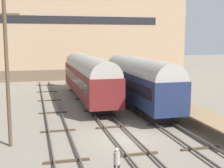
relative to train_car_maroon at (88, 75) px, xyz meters
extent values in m
plane|color=slate|center=(0.00, -13.95, -2.87)|extent=(200.00, 200.00, 0.00)
cube|color=#4C4742|center=(-4.92, -13.95, -2.69)|extent=(0.08, 60.00, 0.16)
cube|color=#4C4742|center=(-3.48, -13.95, -2.69)|extent=(0.08, 60.00, 0.16)
cube|color=#3D2D1E|center=(-4.20, -16.95, -2.82)|extent=(2.60, 0.24, 0.10)
cube|color=#3D2D1E|center=(-4.20, -10.95, -2.82)|extent=(2.60, 0.24, 0.10)
cube|color=#3D2D1E|center=(-4.20, -4.95, -2.82)|extent=(2.60, 0.24, 0.10)
cube|color=#3D2D1E|center=(-4.20, 1.05, -2.82)|extent=(2.60, 0.24, 0.10)
cube|color=#3D2D1E|center=(-4.20, 7.05, -2.82)|extent=(2.60, 0.24, 0.10)
cube|color=#3D2D1E|center=(-4.20, 13.05, -2.82)|extent=(2.60, 0.24, 0.10)
cube|color=#4C4742|center=(-0.72, -13.95, -2.69)|extent=(0.08, 60.00, 0.16)
cube|color=#4C4742|center=(0.72, -13.95, -2.69)|extent=(0.08, 60.00, 0.16)
cube|color=#3D2D1E|center=(0.00, -16.95, -2.82)|extent=(2.60, 0.24, 0.10)
cube|color=#3D2D1E|center=(0.00, -10.95, -2.82)|extent=(2.60, 0.24, 0.10)
cube|color=#3D2D1E|center=(0.00, -4.95, -2.82)|extent=(2.60, 0.24, 0.10)
cube|color=#3D2D1E|center=(0.00, 1.05, -2.82)|extent=(2.60, 0.24, 0.10)
cube|color=#3D2D1E|center=(0.00, 7.05, -2.82)|extent=(2.60, 0.24, 0.10)
cube|color=#3D2D1E|center=(0.00, 13.05, -2.82)|extent=(2.60, 0.24, 0.10)
cube|color=#4C4742|center=(3.48, -13.95, -2.69)|extent=(0.08, 60.00, 0.16)
cube|color=#4C4742|center=(4.92, -13.95, -2.69)|extent=(0.08, 60.00, 0.16)
cube|color=#3D2D1E|center=(4.20, -16.95, -2.82)|extent=(2.60, 0.24, 0.10)
cube|color=#3D2D1E|center=(4.20, -10.95, -2.82)|extent=(2.60, 0.24, 0.10)
cube|color=#3D2D1E|center=(4.20, -4.95, -2.82)|extent=(2.60, 0.24, 0.10)
cube|color=#3D2D1E|center=(4.20, 1.05, -2.82)|extent=(2.60, 0.24, 0.10)
cube|color=#3D2D1E|center=(4.20, 7.05, -2.82)|extent=(2.60, 0.24, 0.10)
cube|color=#3D2D1E|center=(4.20, 13.05, -2.82)|extent=(2.60, 0.24, 0.10)
cube|color=black|center=(0.00, 6.10, -2.37)|extent=(1.80, 2.40, 1.00)
cube|color=black|center=(0.00, -6.10, -2.37)|extent=(1.80, 2.40, 1.00)
cube|color=#5B1919|center=(0.00, 0.00, -0.56)|extent=(3.03, 18.78, 2.64)
cube|color=black|center=(0.00, 0.00, -0.24)|extent=(3.07, 17.28, 0.95)
cylinder|color=gray|center=(0.00, 0.00, 0.76)|extent=(2.88, 18.40, 2.88)
cube|color=black|center=(4.20, -0.16, -2.37)|extent=(1.80, 2.40, 1.00)
cube|color=black|center=(4.20, -10.15, -2.37)|extent=(1.80, 2.40, 1.00)
cube|color=#192342|center=(4.20, -5.15, -0.53)|extent=(2.94, 15.38, 2.68)
cube|color=black|center=(4.20, -5.15, -0.21)|extent=(2.98, 14.15, 0.97)
cylinder|color=gray|center=(4.20, -5.15, 0.81)|extent=(2.80, 15.07, 2.80)
cube|color=#8C704C|center=(6.83, -11.17, -1.81)|extent=(2.63, 14.91, 0.10)
cylinder|color=brown|center=(5.67, -3.87, -2.37)|extent=(0.20, 0.20, 1.01)
cylinder|color=brown|center=(8.00, -3.87, -2.37)|extent=(0.20, 0.20, 1.01)
cylinder|color=brown|center=(5.67, -11.17, -2.37)|extent=(0.20, 0.20, 1.01)
cylinder|color=brown|center=(8.00, -11.17, -2.37)|extent=(0.20, 0.20, 1.01)
cube|color=#2D4C33|center=(7.01, -8.51, -1.33)|extent=(1.40, 0.40, 0.06)
cube|color=#2D4C33|center=(7.01, -8.34, -1.08)|extent=(1.40, 0.06, 0.45)
cube|color=black|center=(6.42, -8.51, -1.56)|extent=(0.06, 0.40, 0.40)
cube|color=black|center=(7.61, -8.51, -1.56)|extent=(0.06, 0.40, 0.40)
cylinder|color=gray|center=(-2.02, -19.73, -1.78)|extent=(0.32, 0.32, 0.64)
sphere|color=tan|center=(-2.02, -19.73, -1.36)|extent=(0.21, 0.21, 0.21)
cylinder|color=#473828|center=(-7.45, -13.40, 1.90)|extent=(0.24, 0.24, 9.54)
cube|color=#473828|center=(-7.45, -13.40, 5.53)|extent=(1.80, 0.12, 0.12)
cube|color=brown|center=(1.74, 23.97, -1.97)|extent=(38.33, 12.01, 1.80)
cube|color=#9E7F60|center=(1.74, 23.97, 7.05)|extent=(38.33, 12.01, 16.24)
cube|color=black|center=(1.74, 17.92, 7.05)|extent=(26.83, 0.10, 1.20)
camera|label=1|loc=(-5.86, -33.87, 4.06)|focal=50.00mm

